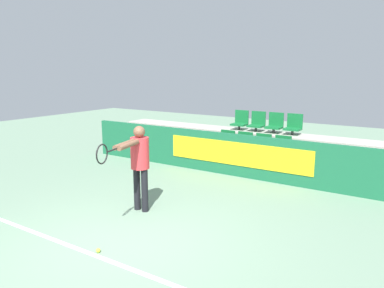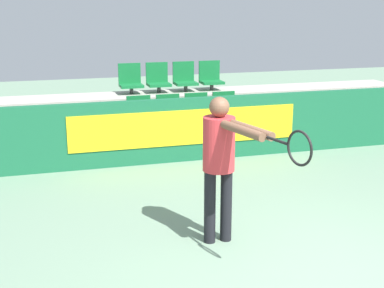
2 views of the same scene
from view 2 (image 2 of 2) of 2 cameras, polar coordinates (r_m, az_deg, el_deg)
name	(u,v)px [view 2 (image 2 of 2)]	position (r m, az deg, el deg)	size (l,w,h in m)	color
ground_plane	(323,287)	(5.42, 13.83, -14.55)	(30.00, 30.00, 0.00)	gray
barrier_wall	(193,129)	(9.03, 0.11, 1.60)	(9.82, 0.14, 1.08)	#19603D
bleacher_tier_front	(185,139)	(9.58, -0.73, 0.51)	(9.42, 0.86, 0.47)	#ADA89E
bleacher_tier_middle	(173,117)	(10.33, -2.02, 2.93)	(9.42, 0.86, 0.95)	#ADA89E
stadium_chair_0	(140,114)	(9.40, -5.59, 3.17)	(0.42, 0.37, 0.56)	#333333
stadium_chair_1	(169,113)	(9.51, -2.46, 3.37)	(0.42, 0.37, 0.56)	#333333
stadium_chair_2	(197,111)	(9.65, 0.59, 3.55)	(0.42, 0.37, 0.56)	#333333
stadium_chair_3	(225,109)	(9.81, 3.55, 3.71)	(0.42, 0.37, 0.56)	#333333
stadium_chair_4	(131,81)	(10.15, -6.58, 6.74)	(0.42, 0.37, 0.56)	#333333
stadium_chair_5	(158,79)	(10.25, -3.65, 6.89)	(0.42, 0.37, 0.56)	#333333
stadium_chair_6	(185,78)	(10.38, -0.79, 7.02)	(0.42, 0.37, 0.56)	#333333
stadium_chair_7	(211,77)	(10.53, 2.00, 7.12)	(0.42, 0.37, 0.56)	#333333
tennis_player	(222,155)	(5.75, 3.25, -1.13)	(0.54, 1.57, 1.65)	black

